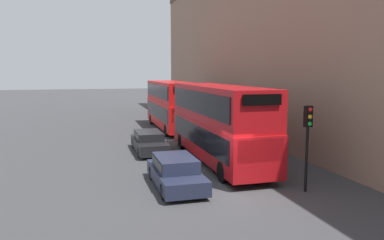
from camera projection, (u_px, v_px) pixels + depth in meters
ground_plane at (223, 192)px, 16.01m from camera, size 200.00×200.00×0.00m
building_facade at (371, 7)px, 16.84m from camera, size 1.10×80.00×15.41m
bus_leading at (218, 120)px, 21.20m from camera, size 2.59×11.17×4.34m
bus_second_in_queue at (171, 103)px, 33.16m from camera, size 2.59×10.53×4.24m
car_dark_sedan at (176, 171)px, 16.67m from camera, size 1.88×4.56×1.37m
car_hatchback at (149, 141)px, 23.94m from camera, size 1.78×4.76×1.31m
traffic_light at (308, 130)px, 15.73m from camera, size 0.30×0.36×3.71m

